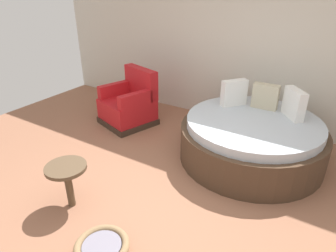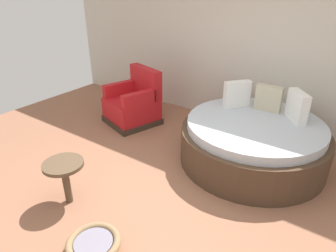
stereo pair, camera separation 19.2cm
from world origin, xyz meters
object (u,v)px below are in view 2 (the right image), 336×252
(red_armchair, at_px, (134,104))
(pet_basket, at_px, (94,245))
(side_table, at_px, (64,170))
(round_daybed, at_px, (253,141))

(red_armchair, height_order, pet_basket, red_armchair)
(pet_basket, bearing_deg, side_table, 157.34)
(red_armchair, bearing_deg, side_table, -69.01)
(round_daybed, distance_m, red_armchair, 2.16)
(round_daybed, relative_size, pet_basket, 3.83)
(round_daybed, relative_size, red_armchair, 1.95)
(red_armchair, relative_size, side_table, 1.93)
(round_daybed, height_order, side_table, round_daybed)
(pet_basket, bearing_deg, red_armchair, 123.15)
(red_armchair, bearing_deg, pet_basket, -56.85)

